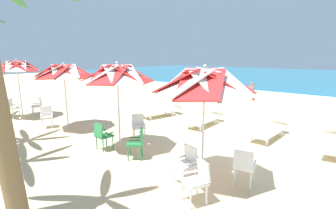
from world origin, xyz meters
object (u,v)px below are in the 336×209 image
Objects in this scene: plastic_chair_0 at (197,179)px; beachgoer_seated at (252,90)px; plastic_chair_6 at (47,115)px; plastic_chair_8 at (38,105)px; sun_lounger_1 at (269,130)px; sun_lounger_2 at (205,118)px; beach_umbrella_0 at (205,83)px; plastic_chair_1 at (244,165)px; plastic_chair_2 at (186,162)px; sun_lounger_0 at (333,143)px; sun_lounger_3 at (162,110)px; plastic_chair_4 at (138,125)px; plastic_chair_5 at (102,135)px; beach_umbrella_2 at (64,72)px; beach_umbrella_3 at (17,67)px; beach_umbrella_1 at (117,74)px; plastic_chair_7 at (11,107)px; plastic_chair_3 at (137,142)px.

plastic_chair_0 is 15.09m from beachgoer_seated.
plastic_chair_8 is (-2.40, 0.70, 0.00)m from plastic_chair_6.
sun_lounger_1 is 2.59m from sun_lounger_2.
beach_umbrella_0 is 3.11× the size of plastic_chair_1.
plastic_chair_2 is 6.95m from plastic_chair_6.
plastic_chair_6 is 1.00× the size of plastic_chair_8.
plastic_chair_0 is 7.57m from plastic_chair_6.
sun_lounger_2 is at bearing 179.33° from sun_lounger_0.
plastic_chair_6 reaches higher than sun_lounger_3.
plastic_chair_4 reaches higher than sun_lounger_3.
plastic_chair_5 is 0.39× the size of sun_lounger_0.
sun_lounger_2 is 0.97× the size of sun_lounger_3.
beach_umbrella_2 is 5.93m from sun_lounger_2.
plastic_chair_1 is at bearing -10.12° from plastic_chair_4.
beach_umbrella_0 is 7.40m from plastic_chair_6.
plastic_chair_4 is 3.13m from sun_lounger_2.
plastic_chair_6 is 14.27m from beachgoer_seated.
beach_umbrella_3 is (-9.48, 0.08, 1.87)m from plastic_chair_2.
sun_lounger_1 is at bearing 86.65° from beach_umbrella_0.
sun_lounger_0 is 1.01× the size of sun_lounger_1.
sun_lounger_0 is at bearing 24.65° from plastic_chair_6.
beach_umbrella_1 is 4.53m from plastic_chair_6.
beach_umbrella_0 is 2.00m from plastic_chair_0.
beach_umbrella_3 is at bearing 179.73° from plastic_chair_6.
beach_umbrella_1 is 4.80m from sun_lounger_3.
beach_umbrella_2 reaches higher than plastic_chair_8.
plastic_chair_2 is 14.46m from beachgoer_seated.
plastic_chair_2 is 0.39× the size of sun_lounger_3.
beach_umbrella_3 is (-2.53, 0.01, 1.87)m from plastic_chair_6.
plastic_chair_4 reaches higher than sun_lounger_0.
sun_lounger_2 is (7.37, 4.33, -2.08)m from beach_umbrella_3.
plastic_chair_4 is 6.84m from beach_umbrella_3.
plastic_chair_1 is at bearing -49.35° from sun_lounger_2.
plastic_chair_2 is 1.00× the size of plastic_chair_4.
sun_lounger_1 is (10.44, 4.66, -0.22)m from plastic_chair_7.
plastic_chair_2 and plastic_chair_6 have the same top height.
plastic_chair_3 is 4.19m from sun_lounger_2.
beach_umbrella_0 is 2.91× the size of beachgoer_seated.
plastic_chair_2 is 0.32× the size of beach_umbrella_1.
beach_umbrella_2 is at bearing -178.54° from plastic_chair_1.
sun_lounger_2 is at bearing -80.45° from beachgoer_seated.
plastic_chair_4 is (-3.65, 1.91, 0.00)m from plastic_chair_0.
plastic_chair_4 reaches higher than sun_lounger_1.
beachgoer_seated is (5.62, 13.20, -0.20)m from plastic_chair_8.
sun_lounger_1 is (2.32, 4.23, -0.22)m from plastic_chair_3.
plastic_chair_6 is 4.98m from sun_lounger_3.
beachgoer_seated reaches higher than sun_lounger_0.
plastic_chair_4 is 1.43m from plastic_chair_5.
beachgoer_seated reaches higher than plastic_chair_0.
beach_umbrella_3 is 11.08m from sun_lounger_1.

